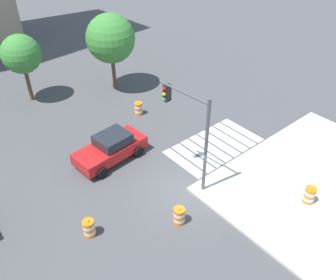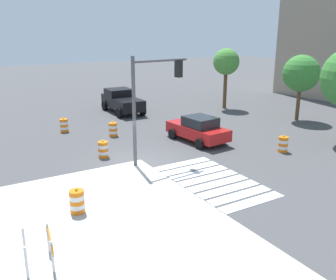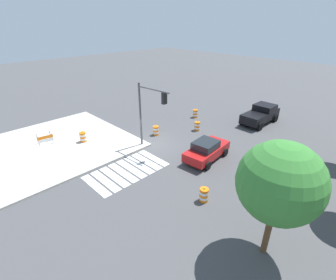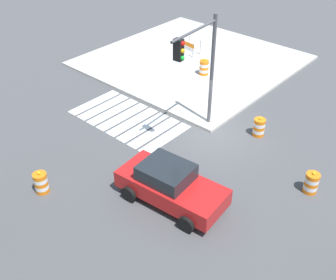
% 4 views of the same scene
% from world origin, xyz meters
% --- Properties ---
extents(ground_plane, '(120.00, 120.00, 0.00)m').
position_xyz_m(ground_plane, '(0.00, 0.00, 0.00)').
color(ground_plane, '#474749').
extents(sidewalk_corner, '(12.00, 12.00, 0.15)m').
position_xyz_m(sidewalk_corner, '(6.00, -6.00, 0.07)').
color(sidewalk_corner, '#BCB7AD').
rests_on(sidewalk_corner, ground).
extents(crosswalk_stripes, '(5.85, 3.20, 0.02)m').
position_xyz_m(crosswalk_stripes, '(4.00, 1.80, 0.01)').
color(crosswalk_stripes, silver).
rests_on(crosswalk_stripes, ground).
extents(sports_car, '(4.45, 2.44, 1.63)m').
position_xyz_m(sports_car, '(-1.61, 4.87, 0.81)').
color(sports_car, red).
rests_on(sports_car, ground).
extents(pickup_truck, '(5.20, 2.45, 1.92)m').
position_xyz_m(pickup_truck, '(-12.07, 4.27, 0.97)').
color(pickup_truck, black).
rests_on(pickup_truck, ground).
extents(traffic_barrel_near_corner, '(0.56, 0.56, 1.02)m').
position_xyz_m(traffic_barrel_near_corner, '(2.62, 7.91, 0.45)').
color(traffic_barrel_near_corner, orange).
rests_on(traffic_barrel_near_corner, ground).
extents(traffic_barrel_crosswalk_end, '(0.56, 0.56, 1.02)m').
position_xyz_m(traffic_barrel_crosswalk_end, '(-1.81, -1.40, 0.45)').
color(traffic_barrel_crosswalk_end, orange).
rests_on(traffic_barrel_crosswalk_end, ground).
extents(traffic_barrel_median_near, '(0.56, 0.56, 1.02)m').
position_xyz_m(traffic_barrel_median_near, '(-8.25, -1.76, 0.45)').
color(traffic_barrel_median_near, orange).
rests_on(traffic_barrel_median_near, ground).
extents(traffic_barrel_median_far, '(0.56, 0.56, 1.02)m').
position_xyz_m(traffic_barrel_median_far, '(-5.52, 0.74, 0.45)').
color(traffic_barrel_median_far, orange).
rests_on(traffic_barrel_median_far, ground).
extents(traffic_barrel_on_sidewalk, '(0.56, 0.56, 1.02)m').
position_xyz_m(traffic_barrel_on_sidewalk, '(4.07, -4.74, 0.60)').
color(traffic_barrel_on_sidewalk, orange).
rests_on(traffic_barrel_on_sidewalk, sidewalk_corner).
extents(construction_barricade, '(1.33, 0.93, 1.00)m').
position_xyz_m(construction_barricade, '(6.71, -6.54, 0.72)').
color(construction_barricade, silver).
rests_on(construction_barricade, sidewalk_corner).
extents(traffic_light_pole, '(0.59, 3.29, 5.50)m').
position_xyz_m(traffic_light_pole, '(0.50, 0.53, 3.91)').
color(traffic_light_pole, '#4C4C51').
rests_on(traffic_light_pole, sidewalk_corner).
extents(street_tree_streetside_near, '(3.63, 3.63, 5.90)m').
position_xyz_m(street_tree_streetside_near, '(3.51, 12.26, 4.07)').
color(street_tree_streetside_near, brown).
rests_on(street_tree_streetside_near, ground).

